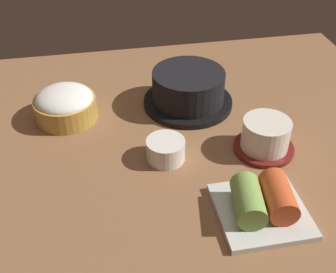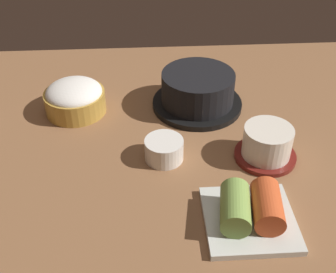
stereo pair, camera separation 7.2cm
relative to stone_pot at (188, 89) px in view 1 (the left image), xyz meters
The scene contains 6 objects.
dining_table 14.96cm from the stone_pot, 126.65° to the right, with size 100.00×76.00×2.00cm, color brown.
stone_pot is the anchor object (origin of this frame).
rice_bowl 23.36cm from the stone_pot, behind, with size 11.45×11.45×6.14cm.
tea_cup_with_saucer 18.86cm from the stone_pot, 59.75° to the right, with size 10.23×10.23×5.88cm.
banchan_cup_center 17.13cm from the stone_pot, 115.29° to the right, with size 6.42×6.42×3.69cm.
kimchi_plate 30.37cm from the stone_pot, 82.63° to the right, with size 12.66×12.66×5.17cm.
Camera 1 is at (-8.68, -58.21, 48.66)cm, focal length 46.31 mm.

